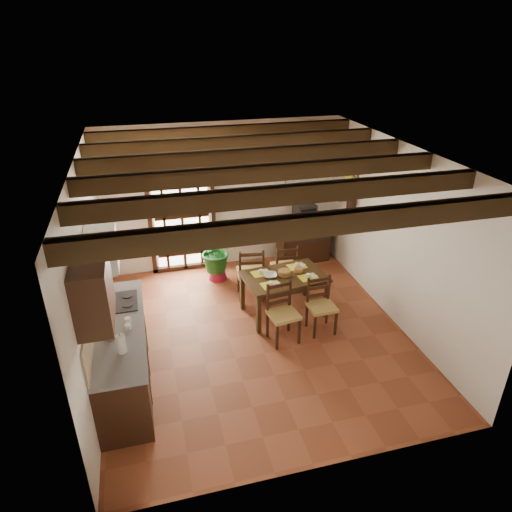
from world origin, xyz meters
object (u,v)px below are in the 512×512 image
object	(u,v)px
crt_tv	(305,212)
potted_plant	(217,252)
chair_far_left	(251,282)
chair_near_right	(321,315)
chair_far_right	(284,276)
pendant_lamp	(285,192)
sideboard	(303,241)
chair_near_left	(283,323)
dining_table	(284,280)
kitchen_counter	(123,354)

from	to	relation	value
crt_tv	potted_plant	world-z (taller)	potted_plant
chair_far_left	crt_tv	world-z (taller)	crt_tv
chair_near_right	chair_far_right	xyz separation A→B (m)	(-0.17, 1.31, 0.02)
potted_plant	pendant_lamp	xyz separation A→B (m)	(0.85, -1.31, 1.51)
chair_far_right	sideboard	world-z (taller)	chair_far_right
chair_near_right	chair_far_left	distance (m)	1.48
chair_near_left	chair_far_right	distance (m)	1.47
chair_near_right	crt_tv	bearing A→B (deg)	74.93
dining_table	crt_tv	bearing A→B (deg)	53.86
chair_near_left	chair_far_left	distance (m)	1.32
chair_far_right	potted_plant	size ratio (longest dim) A/B	0.43
chair_near_right	chair_far_left	world-z (taller)	chair_far_left
chair_far_left	pendant_lamp	distance (m)	1.89
chair_near_left	sideboard	world-z (taller)	chair_near_left
pendant_lamp	crt_tv	bearing A→B (deg)	59.58
kitchen_counter	chair_far_left	world-z (taller)	kitchen_counter
crt_tv	chair_far_left	bearing A→B (deg)	-144.76
potted_plant	pendant_lamp	world-z (taller)	pendant_lamp
chair_near_left	pendant_lamp	world-z (taller)	pendant_lamp
dining_table	chair_far_left	size ratio (longest dim) A/B	1.42
kitchen_counter	potted_plant	bearing A→B (deg)	55.57
chair_near_left	chair_near_right	size ratio (longest dim) A/B	1.05
sideboard	pendant_lamp	xyz separation A→B (m)	(-0.97, -1.66, 1.65)
crt_tv	pendant_lamp	bearing A→B (deg)	-124.67
kitchen_counter	chair_far_left	distance (m)	2.73
sideboard	potted_plant	size ratio (longest dim) A/B	0.46
chair_near_left	sideboard	bearing A→B (deg)	55.65
crt_tv	pendant_lamp	distance (m)	2.18
dining_table	chair_near_left	world-z (taller)	chair_near_left
chair_far_right	pendant_lamp	size ratio (longest dim) A/B	1.10
chair_far_left	sideboard	xyz separation A→B (m)	(1.38, 1.14, 0.12)
kitchen_counter	crt_tv	size ratio (longest dim) A/B	5.47
chair_near_right	potted_plant	world-z (taller)	potted_plant
dining_table	chair_near_right	xyz separation A→B (m)	(0.41, -0.62, -0.34)
kitchen_counter	pendant_lamp	xyz separation A→B (m)	(2.55, 1.17, 1.60)
dining_table	chair_near_left	bearing A→B (deg)	-116.11
chair_far_right	sideboard	bearing A→B (deg)	-121.75
pendant_lamp	chair_near_right	bearing A→B (deg)	-60.49
crt_tv	potted_plant	xyz separation A→B (m)	(-1.82, -0.34, -0.47)
kitchen_counter	potted_plant	world-z (taller)	potted_plant
kitchen_counter	crt_tv	world-z (taller)	kitchen_counter
chair_far_left	pendant_lamp	size ratio (longest dim) A/B	1.16
crt_tv	pendant_lamp	size ratio (longest dim) A/B	0.49
chair_near_right	sideboard	bearing A→B (deg)	74.96
sideboard	chair_near_left	bearing A→B (deg)	-119.48
pendant_lamp	dining_table	bearing A→B (deg)	-90.00
chair_near_right	chair_far_left	size ratio (longest dim) A/B	0.90
kitchen_counter	sideboard	distance (m)	4.51
chair_far_right	potted_plant	bearing A→B (deg)	-30.19
sideboard	chair_far_right	bearing A→B (deg)	-127.93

